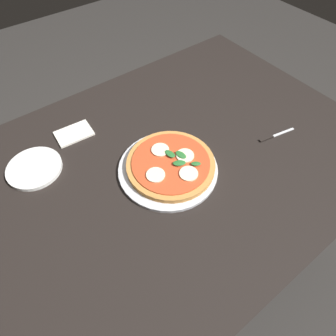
{
  "coord_description": "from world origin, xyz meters",
  "views": [
    {
      "loc": [
        0.37,
        0.52,
        1.52
      ],
      "look_at": [
        0.01,
        0.04,
        0.75
      ],
      "focal_mm": 31.12,
      "sensor_mm": 36.0,
      "label": 1
    }
  ],
  "objects": [
    {
      "name": "dining_table",
      "position": [
        0.0,
        0.0,
        0.66
      ],
      "size": [
        1.52,
        1.04,
        0.74
      ],
      "color": "black",
      "rests_on": "ground_plane"
    },
    {
      "name": "napkin",
      "position": [
        0.18,
        -0.31,
        0.75
      ],
      "size": [
        0.14,
        0.1,
        0.01
      ],
      "primitive_type": "cube",
      "rotation": [
        0.0,
        0.0,
        -0.08
      ],
      "color": "white",
      "rests_on": "dining_table"
    },
    {
      "name": "knife",
      "position": [
        -0.39,
        0.15,
        0.75
      ],
      "size": [
        0.15,
        0.04,
        0.01
      ],
      "color": "black",
      "rests_on": "dining_table"
    },
    {
      "name": "serving_tray",
      "position": [
        0.01,
        0.04,
        0.75
      ],
      "size": [
        0.33,
        0.33,
        0.01
      ],
      "primitive_type": "cylinder",
      "color": "silver",
      "rests_on": "dining_table"
    },
    {
      "name": "plate_white",
      "position": [
        0.36,
        -0.23,
        0.75
      ],
      "size": [
        0.18,
        0.18,
        0.01
      ],
      "primitive_type": "cylinder",
      "color": "white",
      "rests_on": "dining_table"
    },
    {
      "name": "ground_plane",
      "position": [
        0.0,
        0.0,
        0.0
      ],
      "size": [
        6.0,
        6.0,
        0.0
      ],
      "primitive_type": "plane",
      "color": "#2D2B28"
    },
    {
      "name": "pizza",
      "position": [
        -0.01,
        0.04,
        0.77
      ],
      "size": [
        0.3,
        0.3,
        0.03
      ],
      "color": "#C6843F",
      "rests_on": "serving_tray"
    }
  ]
}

